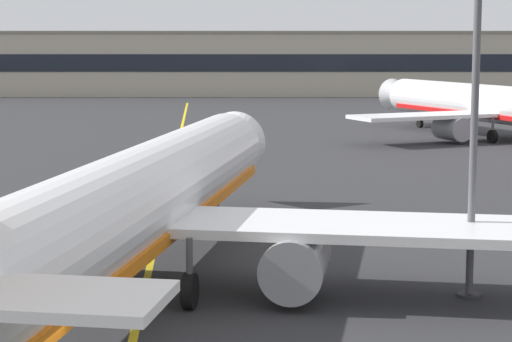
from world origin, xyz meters
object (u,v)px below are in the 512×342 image
(airliner_background, at_px, (503,106))
(apron_lamp_post, at_px, (475,105))
(safety_cone_by_nose_gear, at_px, (197,213))
(airliner_foreground, at_px, (133,205))

(airliner_background, relative_size, apron_lamp_post, 2.72)
(airliner_background, xyz_separation_m, safety_cone_by_nose_gear, (-26.31, -39.05, -2.93))
(apron_lamp_post, bearing_deg, safety_cone_by_nose_gear, 125.13)
(airliner_foreground, height_order, safety_cone_by_nose_gear, airliner_foreground)
(apron_lamp_post, height_order, safety_cone_by_nose_gear, apron_lamp_post)
(airliner_foreground, distance_m, airliner_background, 61.01)
(airliner_foreground, xyz_separation_m, safety_cone_by_nose_gear, (1.42, 15.30, -3.11))
(airliner_background, relative_size, safety_cone_by_nose_gear, 67.35)
(airliner_foreground, bearing_deg, safety_cone_by_nose_gear, 84.68)
(airliner_foreground, relative_size, airliner_background, 1.12)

